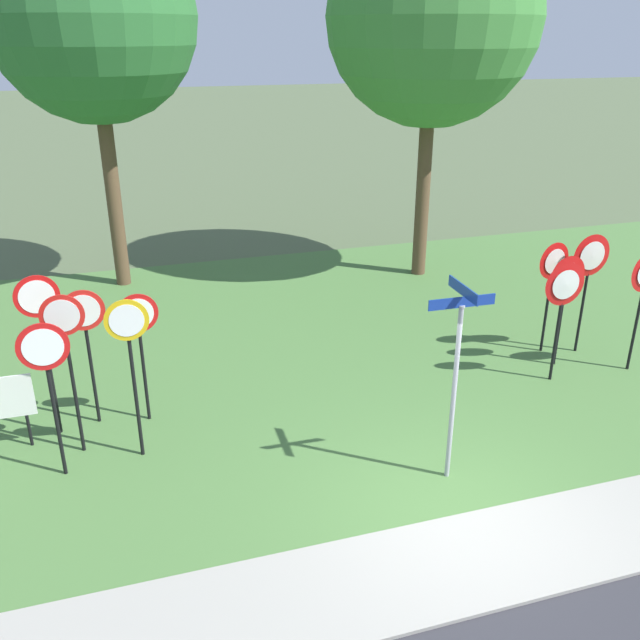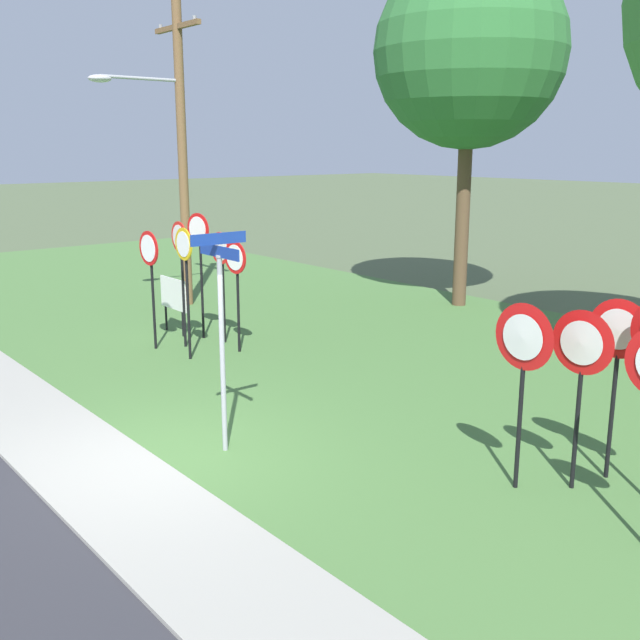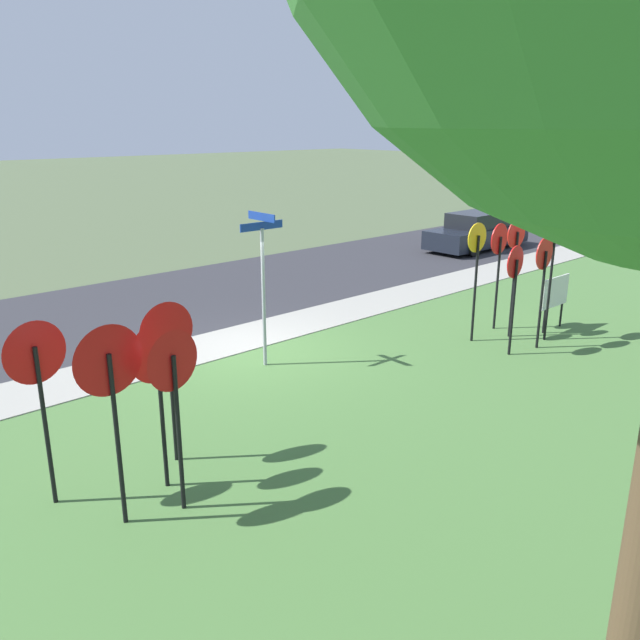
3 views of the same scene
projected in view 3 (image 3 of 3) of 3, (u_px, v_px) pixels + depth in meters
The scene contains 18 objects.
ground_plane at pixel (252, 352), 13.62m from camera, with size 160.00×160.00×0.00m, color #4C5B3D.
road_asphalt at pixel (143, 306), 17.01m from camera, with size 44.00×6.40×0.01m, color #2D2D33.
sidewalk_strip at pixel (230, 342), 14.18m from camera, with size 44.00×1.60×0.06m, color #99968C.
grass_median at pixel (499, 455), 9.38m from camera, with size 44.00×12.00×0.04m, color #477038.
stop_sign_near_left at pixel (476, 258), 13.70m from camera, with size 0.63×0.09×2.59m.
stop_sign_near_right at pixel (515, 254), 13.98m from camera, with size 0.63×0.10×2.62m.
stop_sign_far_left at pixel (543, 269), 13.30m from camera, with size 0.67×0.10×2.37m.
stop_sign_far_center at pixel (499, 253), 14.57m from camera, with size 0.70×0.11×2.45m.
stop_sign_far_right at pixel (514, 277), 12.92m from camera, with size 0.66×0.11×2.27m.
stop_sign_center_tall at pixel (552, 252), 13.73m from camera, with size 0.66×0.14×2.73m.
yield_sign_near_left at pixel (110, 377), 7.25m from camera, with size 0.84×0.11×2.48m.
yield_sign_near_right at pixel (37, 370), 7.68m from camera, with size 0.78×0.13×2.39m.
yield_sign_far_left at pixel (167, 344), 8.72m from camera, with size 0.81×0.10×2.32m.
yield_sign_far_right at pixel (157, 367), 8.09m from camera, with size 0.78×0.11×2.24m.
yield_sign_center at pixel (174, 379), 7.57m from camera, with size 0.74×0.15×2.31m.
street_name_post at pixel (263, 277), 12.29m from camera, with size 0.96×0.82×3.00m.
notice_board at pixel (555, 295), 14.75m from camera, with size 1.10×0.05×1.25m.
parked_hatchback_near at pixel (477, 232), 24.60m from camera, with size 4.54×1.90×1.39m.
Camera 3 is at (7.58, 10.45, 4.63)m, focal length 36.31 mm.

